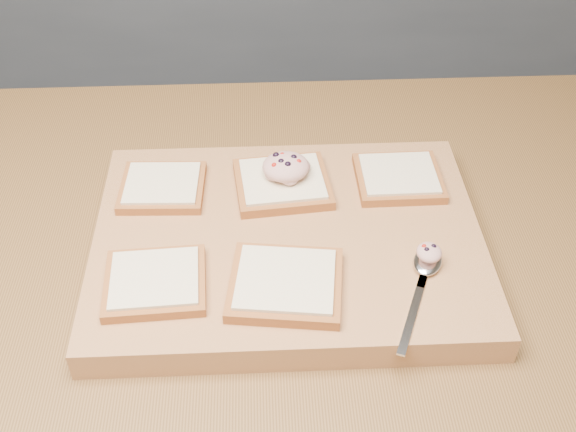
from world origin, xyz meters
The scene contains 10 objects.
back_counter centered at (0.00, 1.43, 0.47)m, with size 3.60×0.62×0.94m.
cutting_board centered at (0.06, -0.02, 0.92)m, with size 0.48×0.37×0.04m, color #AF774B.
bread_far_left centered at (-0.10, 0.07, 0.95)m, with size 0.11×0.10×0.02m.
bread_far_center centered at (0.06, 0.06, 0.95)m, with size 0.13×0.12×0.02m.
bread_far_right centered at (0.22, 0.07, 0.95)m, with size 0.11×0.10×0.02m.
bread_near_left centered at (-0.09, -0.11, 0.95)m, with size 0.12×0.11×0.02m.
bread_near_center centered at (0.06, -0.12, 0.95)m, with size 0.14×0.13×0.02m.
tuna_salad_dollop centered at (0.06, 0.07, 0.97)m, with size 0.06×0.06×0.03m.
spoon centered at (0.22, -0.10, 0.94)m, with size 0.08×0.16×0.01m.
spoon_salad centered at (0.23, -0.09, 0.96)m, with size 0.03×0.03×0.02m.
Camera 1 is at (0.03, -0.68, 1.55)m, focal length 45.00 mm.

